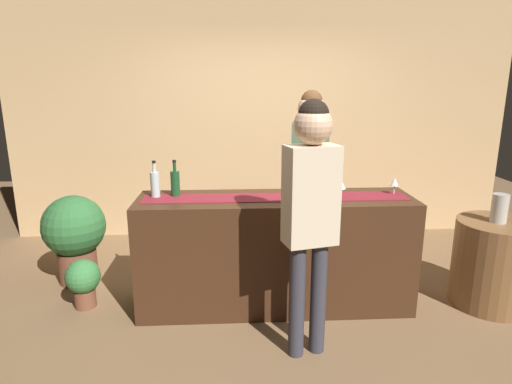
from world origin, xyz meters
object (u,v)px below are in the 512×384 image
Objects in this scene: wine_glass_mid_counter at (395,182)px; vase_on_side_table at (500,208)px; wine_bottle_clear at (155,184)px; round_side_table at (495,263)px; potted_plant_small at (83,280)px; wine_bottle_amber at (318,181)px; wine_bottle_green at (175,183)px; bartender at (310,163)px; customer_sipping at (311,203)px; wine_glass_near_customer at (342,185)px; potted_plant_tall at (75,233)px.

vase_on_side_table is at bearing -8.71° from wine_glass_mid_counter.
wine_bottle_clear is 2.83m from vase_on_side_table.
round_side_table is 3.49m from potted_plant_small.
wine_bottle_amber and wine_bottle_green have the same top height.
wine_bottle_green is 0.17× the size of bartender.
wine_bottle_clear is 1.37m from customer_sipping.
bartender is (-0.15, 0.62, 0.07)m from wine_glass_near_customer.
potted_plant_tall is (-2.00, 1.25, -0.62)m from customer_sipping.
bartender is (1.19, 0.49, 0.06)m from wine_bottle_green.
wine_glass_mid_counter is at bearing 10.39° from wine_glass_near_customer.
potted_plant_tall reaches higher than potted_plant_small.
customer_sipping is (0.98, -0.79, 0.04)m from wine_bottle_green.
wine_glass_mid_counter is at bearing -1.50° from wine_bottle_green.
wine_bottle_amber is 0.64m from wine_glass_mid_counter.
customer_sipping is 2.11m from potted_plant_small.
bartender is at bearing 0.72° from potted_plant_tall.
wine_glass_near_customer is 0.17× the size of potted_plant_tall.
wine_bottle_clear reaches higher than potted_plant_tall.
vase_on_side_table is at bearing -2.15° from potted_plant_small.
wine_glass_near_customer is 1.00× the size of wine_glass_mid_counter.
vase_on_side_table is (1.47, -0.67, -0.27)m from bartender.
wine_bottle_clear is 0.17× the size of customer_sipping.
wine_bottle_green is 1.27m from potted_plant_tall.
wine_glass_mid_counter is at bearing -0.71° from wine_bottle_clear.
wine_bottle_clear is at bearing 179.29° from wine_glass_mid_counter.
round_side_table is 3.77m from potted_plant_tall.
wine_glass_near_customer is 1.51m from round_side_table.
potted_plant_tall is at bearing 12.17° from bartender.
vase_on_side_table is at bearing -179.93° from round_side_table.
wine_bottle_amber reaches higher than wine_glass_near_customer.
vase_on_side_table is 3.52m from potted_plant_small.
potted_plant_small is at bearing -178.65° from wine_bottle_amber.
wine_bottle_amber is at bearing 173.32° from round_side_table.
wine_bottle_green is 1.29m from bartender.
wine_bottle_clear is 2.10× the size of wine_glass_near_customer.
potted_plant_tall is at bearing 165.89° from wine_glass_near_customer.
bartender is 7.50× the size of vase_on_side_table.
customer_sipping is at bearing -119.51° from wine_glass_near_customer.
customer_sipping is at bearing -160.06° from vase_on_side_table.
wine_bottle_clear and wine_bottle_green have the same top height.
wine_bottle_amber reaches higher than round_side_table.
potted_plant_small is (-3.46, 0.13, -0.61)m from vase_on_side_table.
wine_glass_near_customer is at bearing 178.10° from round_side_table.
vase_on_side_table is (1.48, -0.18, -0.21)m from wine_bottle_amber.
wine_bottle_green reaches higher than potted_plant_tall.
wine_bottle_green is 2.78m from round_side_table.
wine_bottle_clear is at bearing 176.87° from vase_on_side_table.
wine_glass_mid_counter is 1.12m from customer_sipping.
wine_bottle_clear is 0.16m from wine_bottle_green.
wine_bottle_amber is at bearing 173.20° from vase_on_side_table.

